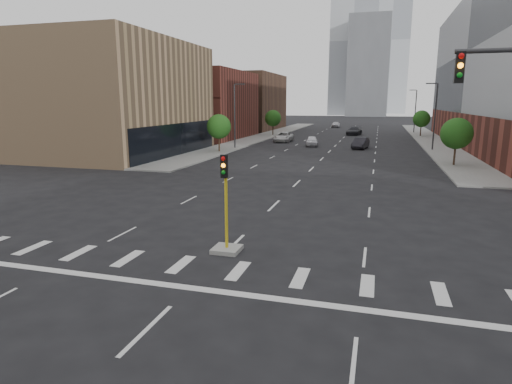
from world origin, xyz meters
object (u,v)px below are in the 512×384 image
at_px(car_near_left, 312,141).
at_px(car_far_left, 283,137).
at_px(car_mid_right, 361,143).
at_px(car_deep_right, 354,131).
at_px(car_distant, 336,125).
at_px(median_traffic_signal, 226,231).

relative_size(car_near_left, car_far_left, 0.77).
bearing_deg(car_mid_right, car_deep_right, 104.01).
distance_m(car_near_left, car_mid_right, 7.49).
relative_size(car_mid_right, car_distant, 1.07).
bearing_deg(car_deep_right, car_near_left, -91.46).
relative_size(car_far_left, car_deep_right, 1.02).
xyz_separation_m(median_traffic_signal, car_mid_right, (3.86, 45.82, -0.17)).
bearing_deg(car_near_left, car_mid_right, -21.28).
xyz_separation_m(car_near_left, car_mid_right, (7.27, -1.79, 0.05)).
bearing_deg(median_traffic_signal, car_mid_right, 85.18).
bearing_deg(car_far_left, median_traffic_signal, -81.16).
bearing_deg(car_deep_right, median_traffic_signal, -81.20).
relative_size(car_deep_right, car_distant, 1.24).
distance_m(car_deep_right, car_distant, 25.61).
bearing_deg(car_deep_right, car_distant, 113.78).
relative_size(car_near_left, car_distant, 0.97).
distance_m(median_traffic_signal, car_mid_right, 45.98).
xyz_separation_m(median_traffic_signal, car_near_left, (-3.41, 47.61, -0.22)).
distance_m(car_far_left, car_deep_right, 21.25).
bearing_deg(car_deep_right, car_far_left, -109.86).
distance_m(car_mid_right, car_far_left, 15.00).
relative_size(median_traffic_signal, car_deep_right, 0.78).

